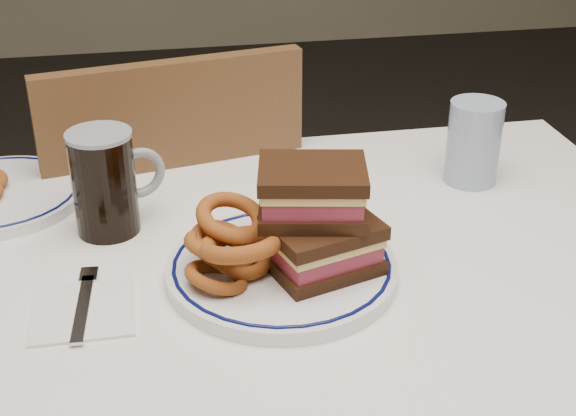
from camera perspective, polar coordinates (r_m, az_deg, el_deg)
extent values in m
cube|color=silver|center=(1.01, -4.01, -5.95)|extent=(1.26, 0.86, 0.03)
cylinder|color=#4A2D18|center=(1.63, 14.23, -8.29)|extent=(0.06, 0.06, 0.71)
cube|color=silver|center=(1.42, -6.06, 0.77)|extent=(1.26, 0.01, 0.17)
cube|color=#4A2D18|center=(1.63, -8.89, -4.26)|extent=(0.50, 0.50, 0.04)
cylinder|color=#4A2D18|center=(1.94, -4.43, -6.23)|extent=(0.04, 0.04, 0.42)
cylinder|color=#4A2D18|center=(1.67, -0.52, -12.84)|extent=(0.04, 0.04, 0.42)
cylinder|color=#4A2D18|center=(1.89, -15.14, -8.34)|extent=(0.04, 0.04, 0.42)
cube|color=#4A2D18|center=(1.34, -7.73, 0.77)|extent=(0.42, 0.11, 0.47)
cylinder|color=white|center=(1.01, -0.45, -4.42)|extent=(0.29, 0.29, 0.02)
torus|color=#090F47|center=(1.00, -0.45, -3.96)|extent=(0.27, 0.27, 0.01)
cube|color=black|center=(0.99, 2.46, -3.87)|extent=(0.15, 0.13, 0.02)
cube|color=maroon|center=(0.98, 2.48, -2.92)|extent=(0.14, 0.12, 0.02)
cube|color=#EDC86A|center=(0.97, 2.50, -2.11)|extent=(0.14, 0.13, 0.01)
cube|color=black|center=(0.96, 2.52, -1.40)|extent=(0.15, 0.13, 0.02)
cube|color=black|center=(0.97, 1.71, -0.12)|extent=(0.14, 0.12, 0.02)
cube|color=maroon|center=(0.96, 1.73, 0.89)|extent=(0.13, 0.11, 0.02)
cube|color=#EDC86A|center=(0.95, 1.74, 1.74)|extent=(0.14, 0.12, 0.01)
cube|color=black|center=(0.94, 1.75, 2.49)|extent=(0.14, 0.12, 0.02)
torus|color=brown|center=(0.96, -5.12, -4.94)|extent=(0.08, 0.08, 0.05)
torus|color=brown|center=(0.98, -3.34, -3.27)|extent=(0.09, 0.08, 0.06)
torus|color=brown|center=(0.98, -4.58, -2.65)|extent=(0.09, 0.09, 0.06)
torus|color=brown|center=(0.96, -5.11, -2.61)|extent=(0.08, 0.08, 0.04)
torus|color=brown|center=(0.94, -3.39, -2.60)|extent=(0.10, 0.10, 0.05)
torus|color=brown|center=(0.98, -4.01, -0.68)|extent=(0.10, 0.09, 0.06)
cylinder|color=silver|center=(1.06, -1.27, -1.02)|extent=(0.05, 0.05, 0.03)
cylinder|color=#930B02|center=(1.06, -1.27, -0.54)|extent=(0.04, 0.04, 0.01)
cylinder|color=black|center=(1.11, -12.94, 1.69)|extent=(0.09, 0.09, 0.14)
cylinder|color=gray|center=(1.08, -13.35, 5.10)|extent=(0.09, 0.09, 0.01)
torus|color=gray|center=(1.12, -10.54, 2.46)|extent=(0.07, 0.03, 0.07)
cylinder|color=#93A5BD|center=(1.25, 13.07, 4.57)|extent=(0.08, 0.08, 0.13)
cube|color=white|center=(0.98, -14.36, -7.11)|extent=(0.12, 0.12, 0.00)
cube|color=silver|center=(0.97, -14.39, -6.92)|extent=(0.02, 0.14, 0.00)
cube|color=silver|center=(1.03, -13.98, -4.63)|extent=(0.02, 0.03, 0.00)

